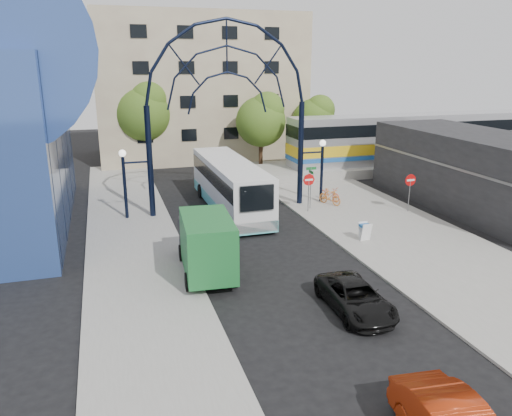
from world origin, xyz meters
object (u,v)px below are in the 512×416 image
object	(u,v)px
train_car	(421,137)
bike_near_a	(330,194)
tree_north_c	(315,118)
stop_sign	(309,183)
gateway_arch	(227,78)
green_truck	(206,243)
sandwich_board	(365,229)
street_name_sign	(311,179)
city_bus	(230,185)
bike_near_b	(330,197)
black_suv	(355,297)
tree_north_a	(262,119)
do_not_enter_sign	(410,184)
tree_north_b	(144,110)

from	to	relation	value
train_car	bike_near_a	distance (m)	15.20
tree_north_c	bike_near_a	size ratio (longest dim) A/B	3.50
stop_sign	train_car	distance (m)	18.22
gateway_arch	bike_near_a	size ratio (longest dim) A/B	7.34
bike_near_a	green_truck	bearing A→B (deg)	-159.71
sandwich_board	tree_north_c	bearing A→B (deg)	73.45
street_name_sign	city_bus	size ratio (longest dim) A/B	0.23
green_truck	bike_near_b	xyz separation A→B (m)	(10.35, 8.55, -0.80)
street_name_sign	sandwich_board	size ratio (longest dim) A/B	2.83
street_name_sign	gateway_arch	bearing A→B (deg)	164.93
sandwich_board	black_suv	distance (m)	8.15
stop_sign	city_bus	size ratio (longest dim) A/B	0.21
tree_north_a	bike_near_a	bearing A→B (deg)	-84.47
bike_near_b	street_name_sign	bearing A→B (deg)	166.96
do_not_enter_sign	green_truck	distance (m)	15.53
tree_north_c	train_car	bearing A→B (deg)	-36.96
stop_sign	bike_near_a	size ratio (longest dim) A/B	1.34
gateway_arch	tree_north_a	world-z (taller)	gateway_arch
sandwich_board	black_suv	xyz separation A→B (m)	(-4.26, -6.94, -0.14)
stop_sign	tree_north_a	size ratio (longest dim) A/B	0.36
gateway_arch	city_bus	size ratio (longest dim) A/B	1.14
street_name_sign	sandwich_board	bearing A→B (deg)	-86.54
street_name_sign	bike_near_b	world-z (taller)	street_name_sign
do_not_enter_sign	train_car	bearing A→B (deg)	53.13
tree_north_c	bike_near_b	bearing A→B (deg)	-109.55
tree_north_c	bike_near_b	size ratio (longest dim) A/B	3.61
tree_north_b	bike_near_b	size ratio (longest dim) A/B	4.45
gateway_arch	tree_north_c	size ratio (longest dim) A/B	2.10
street_name_sign	black_suv	xyz separation A→B (m)	(-3.86, -13.57, -1.53)
do_not_enter_sign	tree_north_b	size ratio (longest dim) A/B	0.31
train_car	tree_north_a	bearing A→B (deg)	164.20
train_car	bike_near_b	size ratio (longest dim) A/B	13.96
black_suv	bike_near_a	size ratio (longest dim) A/B	2.32
sandwich_board	bike_near_a	bearing A→B (deg)	78.20
stop_sign	tree_north_c	world-z (taller)	tree_north_c
tree_north_a	tree_north_b	xyz separation A→B (m)	(-10.00, 4.00, 0.66)
bike_near_b	sandwich_board	bearing A→B (deg)	-128.00
sandwich_board	tree_north_c	world-z (taller)	tree_north_c
city_bus	green_truck	world-z (taller)	city_bus
tree_north_a	black_suv	size ratio (longest dim) A/B	1.62
gateway_arch	do_not_enter_sign	bearing A→B (deg)	-19.99
sandwich_board	tree_north_c	size ratio (longest dim) A/B	0.15
do_not_enter_sign	bike_near_a	xyz separation A→B (m)	(-3.72, 4.00, -1.37)
sandwich_board	black_suv	size ratio (longest dim) A/B	0.23
sandwich_board	green_truck	size ratio (longest dim) A/B	0.17
tree_north_a	bike_near_b	bearing A→B (deg)	-86.83
city_bus	stop_sign	bearing A→B (deg)	-26.01
sandwich_board	tree_north_b	distance (m)	26.15
bike_near_a	stop_sign	bearing A→B (deg)	-162.16
train_car	black_suv	xyz separation A→B (m)	(-18.66, -22.97, -2.30)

